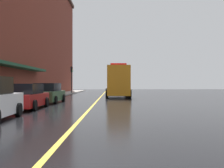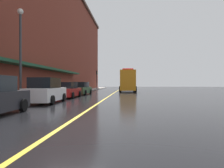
{
  "view_description": "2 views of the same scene",
  "coord_description": "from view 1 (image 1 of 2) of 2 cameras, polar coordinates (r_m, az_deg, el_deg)",
  "views": [
    {
      "loc": [
        1.38,
        -4.11,
        1.52
      ],
      "look_at": [
        1.41,
        14.2,
        1.54
      ],
      "focal_mm": 43.46,
      "sensor_mm": 36.0,
      "label": 1
    },
    {
      "loc": [
        2.2,
        -7.62,
        1.44
      ],
      "look_at": [
        -0.19,
        21.92,
        1.35
      ],
      "focal_mm": 33.06,
      "sensor_mm": 36.0,
      "label": 2
    }
  ],
  "objects": [
    {
      "name": "traffic_light_near",
      "position": [
        45.12,
        -8.61,
        2.0
      ],
      "size": [
        0.38,
        0.36,
        4.3
      ],
      "color": "#232326",
      "rests_on": "sidewalk_left"
    },
    {
      "name": "sidewalk_left",
      "position": [
        30.12,
        -14.7,
        -2.82
      ],
      "size": [
        2.4,
        70.0,
        0.15
      ],
      "primitive_type": "cube",
      "color": "#ADA8A0",
      "rests_on": "ground"
    },
    {
      "name": "parked_car_2",
      "position": [
        17.68,
        -17.75,
        -2.6
      ],
      "size": [
        2.05,
        4.64,
        1.56
      ],
      "rotation": [
        0.0,
        0.0,
        1.58
      ],
      "color": "maroon",
      "rests_on": "ground"
    },
    {
      "name": "parking_meter_0",
      "position": [
        22.72,
        -17.33,
        -1.23
      ],
      "size": [
        0.14,
        0.18,
        1.33
      ],
      "color": "#4C4C51",
      "rests_on": "sidewalk_left"
    },
    {
      "name": "parked_car_3",
      "position": [
        22.98,
        -13.37,
        -1.96
      ],
      "size": [
        2.19,
        4.76,
        1.62
      ],
      "rotation": [
        0.0,
        0.0,
        1.54
      ],
      "color": "#2D5133",
      "rests_on": "ground"
    },
    {
      "name": "ground_plane",
      "position": [
        29.18,
        -2.81,
        -3.06
      ],
      "size": [
        112.0,
        112.0,
        0.0
      ],
      "primitive_type": "plane",
      "color": "black"
    },
    {
      "name": "parking_meter_1",
      "position": [
        22.05,
        -17.87,
        -1.27
      ],
      "size": [
        0.14,
        0.18,
        1.33
      ],
      "color": "#4C4C51",
      "rests_on": "sidewalk_left"
    },
    {
      "name": "lane_center_stripe",
      "position": [
        29.18,
        -2.81,
        -3.05
      ],
      "size": [
        0.16,
        70.0,
        0.01
      ],
      "primitive_type": "cube",
      "color": "gold",
      "rests_on": "ground"
    },
    {
      "name": "utility_truck",
      "position": [
        32.67,
        1.03,
        0.44
      ],
      "size": [
        2.93,
        8.83,
        3.81
      ],
      "rotation": [
        0.0,
        0.0,
        -1.55
      ],
      "color": "orange",
      "rests_on": "ground"
    }
  ]
}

